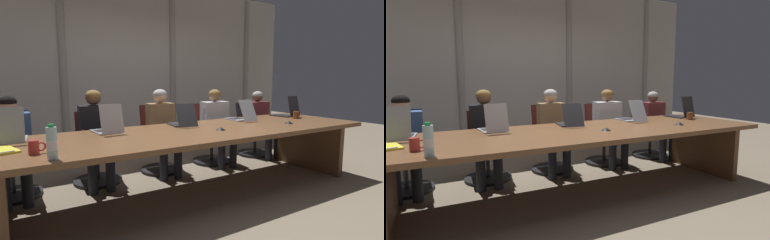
{
  "view_description": "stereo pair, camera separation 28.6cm",
  "coord_description": "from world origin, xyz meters",
  "views": [
    {
      "loc": [
        -1.86,
        -2.86,
        1.32
      ],
      "look_at": [
        -0.01,
        0.12,
        0.84
      ],
      "focal_mm": 28.65,
      "sensor_mm": 36.0,
      "label": 1
    },
    {
      "loc": [
        -1.61,
        -3.0,
        1.32
      ],
      "look_at": [
        -0.01,
        0.12,
        0.84
      ],
      "focal_mm": 28.65,
      "sensor_mm": 36.0,
      "label": 2
    }
  ],
  "objects": [
    {
      "name": "laptop_center",
      "position": [
        -0.01,
        0.35,
        0.79
      ],
      "size": [
        0.3,
        0.47,
        0.28
      ],
      "rotation": [
        0.0,
        0.0,
        1.44
      ],
      "color": "#2D2D33",
      "rests_on": "conference_table"
    },
    {
      "name": "office_chair_left_mid",
      "position": [
        -0.88,
        1.04,
        0.33
      ],
      "size": [
        0.6,
        0.6,
        0.89
      ],
      "rotation": [
        0.0,
        0.0,
        -1.64
      ],
      "color": "#511E19",
      "rests_on": "ground_plane"
    },
    {
      "name": "ground_plane",
      "position": [
        0.0,
        0.0,
        0.0
      ],
      "size": [
        14.7,
        14.7,
        0.0
      ],
      "primitive_type": "plane",
      "color": "#7F705B"
    },
    {
      "name": "person_left_end",
      "position": [
        -1.81,
        0.89,
        0.64
      ],
      "size": [
        0.43,
        0.56,
        1.13
      ],
      "rotation": [
        0.0,
        0.0,
        -1.54
      ],
      "color": "#335184",
      "rests_on": "ground_plane"
    },
    {
      "name": "laptop_right_mid",
      "position": [
        0.91,
        0.33,
        0.8
      ],
      "size": [
        0.23,
        0.47,
        0.29
      ],
      "rotation": [
        0.0,
        0.0,
        1.55
      ],
      "color": "#A8ADB7",
      "rests_on": "conference_table"
    },
    {
      "name": "conference_mic_right_side",
      "position": [
        1.25,
        -0.21,
        0.76
      ],
      "size": [
        0.11,
        0.11,
        0.03
      ],
      "primitive_type": "cone",
      "color": "black",
      "rests_on": "conference_table"
    },
    {
      "name": "person_left_mid",
      "position": [
        -0.91,
        0.88,
        0.66
      ],
      "size": [
        0.4,
        0.57,
        1.18
      ],
      "rotation": [
        0.0,
        0.0,
        -1.66
      ],
      "color": "black",
      "rests_on": "ground_plane"
    },
    {
      "name": "laptop_left_end",
      "position": [
        -1.81,
        0.34,
        0.8
      ],
      "size": [
        0.28,
        0.45,
        0.33
      ],
      "rotation": [
        0.0,
        0.0,
        1.46
      ],
      "color": "#A8ADB7",
      "rests_on": "conference_table"
    },
    {
      "name": "conference_table",
      "position": [
        0.0,
        0.0,
        0.61
      ],
      "size": [
        4.35,
        1.27,
        0.74
      ],
      "color": "brown",
      "rests_on": "ground_plane"
    },
    {
      "name": "laptop_right_end",
      "position": [
        1.8,
        0.31,
        0.8
      ],
      "size": [
        0.25,
        0.41,
        0.32
      ],
      "rotation": [
        0.0,
        0.0,
        1.64
      ],
      "color": "#2D2D33",
      "rests_on": "conference_table"
    },
    {
      "name": "coffee_mug_far",
      "position": [
        -1.67,
        -0.26,
        0.79
      ],
      "size": [
        0.13,
        0.08,
        0.11
      ],
      "color": "#B2332D",
      "rests_on": "conference_table"
    },
    {
      "name": "person_right_mid",
      "position": [
        0.93,
        0.89,
        0.65
      ],
      "size": [
        0.45,
        0.57,
        1.15
      ],
      "rotation": [
        0.0,
        0.0,
        -1.66
      ],
      "color": "silver",
      "rests_on": "ground_plane"
    },
    {
      "name": "spiral_notepad",
      "position": [
        -1.9,
        -0.04,
        0.75
      ],
      "size": [
        0.29,
        0.35,
        0.03
      ],
      "rotation": [
        0.0,
        0.0,
        0.28
      ],
      "color": "yellow",
      "rests_on": "conference_table"
    },
    {
      "name": "water_bottle_primary",
      "position": [
        -1.58,
        -0.52,
        0.86
      ],
      "size": [
        0.08,
        0.08,
        0.26
      ],
      "color": "silver",
      "rests_on": "conference_table"
    },
    {
      "name": "laptop_left_mid",
      "position": [
        -0.93,
        0.34,
        0.8
      ],
      "size": [
        0.27,
        0.42,
        0.32
      ],
      "rotation": [
        0.0,
        0.0,
        1.65
      ],
      "color": "#BCBCC1",
      "rests_on": "conference_table"
    },
    {
      "name": "office_chair_center",
      "position": [
        0.02,
        1.04,
        0.35
      ],
      "size": [
        0.6,
        0.6,
        0.94
      ],
      "rotation": [
        0.0,
        0.0,
        -1.58
      ],
      "color": "#511E19",
      "rests_on": "ground_plane"
    },
    {
      "name": "conference_mic_middle",
      "position": [
        0.2,
        -0.15,
        0.76
      ],
      "size": [
        0.11,
        0.11,
        0.03
      ],
      "primitive_type": "cone",
      "color": "black",
      "rests_on": "conference_table"
    },
    {
      "name": "office_chair_left_end",
      "position": [
        -1.82,
        1.04,
        0.35
      ],
      "size": [
        0.6,
        0.6,
        0.95
      ],
      "rotation": [
        0.0,
        0.0,
        -1.57
      ],
      "color": "navy",
      "rests_on": "ground_plane"
    },
    {
      "name": "coffee_mug_near",
      "position": [
        1.75,
        0.08,
        0.79
      ],
      "size": [
        0.13,
        0.08,
        0.1
      ],
      "color": "brown",
      "rests_on": "conference_table"
    },
    {
      "name": "person_right_end",
      "position": [
        1.84,
        0.88,
        0.62
      ],
      "size": [
        0.38,
        0.55,
        1.1
      ],
      "rotation": [
        0.0,
        0.0,
        -1.56
      ],
      "color": "brown",
      "rests_on": "ground_plane"
    },
    {
      "name": "person_center",
      "position": [
        -0.01,
        0.88,
        0.66
      ],
      "size": [
        0.4,
        0.57,
        1.17
      ],
      "rotation": [
        0.0,
        0.0,
        -1.67
      ],
      "color": "olive",
      "rests_on": "ground_plane"
    },
    {
      "name": "office_chair_right_mid",
      "position": [
        0.9,
        1.04,
        0.34
      ],
      "size": [
        0.6,
        0.6,
        0.92
      ],
      "rotation": [
        0.0,
        0.0,
        -1.63
      ],
      "color": "#511E19",
      "rests_on": "ground_plane"
    },
    {
      "name": "office_chair_right_end",
      "position": [
        1.82,
        1.04,
        0.34
      ],
      "size": [
        0.6,
        0.6,
        0.9
      ],
      "rotation": [
        0.0,
        0.0,
        -1.45
      ],
      "color": "#2D2D38",
      "rests_on": "ground_plane"
    },
    {
      "name": "curtain_backdrop",
      "position": [
        0.0,
        2.44,
        1.5
      ],
      "size": [
        7.35,
        0.17,
        3.0
      ],
      "color": "beige",
      "rests_on": "ground_plane"
    }
  ]
}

